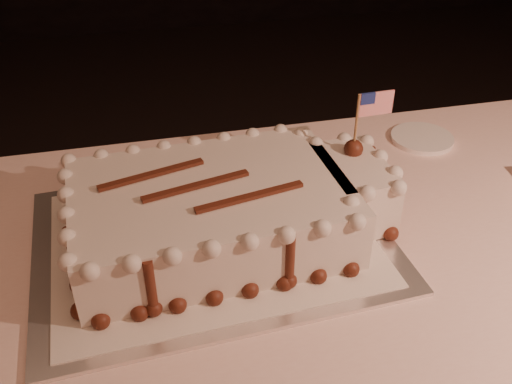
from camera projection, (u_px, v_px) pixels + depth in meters
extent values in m
cube|color=#FBD0C3|center=(277.00, 366.00, 1.25)|extent=(2.40, 0.80, 0.75)
cube|color=silver|center=(212.00, 240.00, 1.02)|extent=(0.64, 0.49, 0.01)
cube|color=silver|center=(212.00, 238.00, 1.01)|extent=(0.57, 0.45, 0.00)
cube|color=silver|center=(211.00, 212.00, 0.98)|extent=(0.48, 0.33, 0.11)
cube|color=silver|center=(352.00, 188.00, 1.04)|extent=(0.12, 0.18, 0.11)
sphere|color=#582416|center=(101.00, 321.00, 0.84)|extent=(0.03, 0.03, 0.03)
sphere|color=#582416|center=(140.00, 313.00, 0.85)|extent=(0.03, 0.03, 0.03)
sphere|color=#582416|center=(178.00, 305.00, 0.87)|extent=(0.03, 0.03, 0.03)
sphere|color=#582416|center=(214.00, 297.00, 0.88)|extent=(0.03, 0.03, 0.03)
sphere|color=#582416|center=(250.00, 290.00, 0.89)|extent=(0.03, 0.03, 0.03)
sphere|color=#582416|center=(285.00, 283.00, 0.91)|extent=(0.03, 0.03, 0.03)
sphere|color=#582416|center=(318.00, 276.00, 0.92)|extent=(0.03, 0.03, 0.03)
sphere|color=#582416|center=(351.00, 269.00, 0.93)|extent=(0.03, 0.03, 0.03)
sphere|color=#582416|center=(346.00, 250.00, 0.97)|extent=(0.03, 0.03, 0.03)
sphere|color=#582416|center=(361.00, 239.00, 1.00)|extent=(0.03, 0.03, 0.03)
sphere|color=#582416|center=(391.00, 233.00, 1.01)|extent=(0.03, 0.03, 0.03)
sphere|color=#582416|center=(388.00, 218.00, 1.05)|extent=(0.03, 0.03, 0.03)
sphere|color=#582416|center=(374.00, 201.00, 1.09)|extent=(0.03, 0.03, 0.03)
sphere|color=#582416|center=(361.00, 184.00, 1.14)|extent=(0.03, 0.03, 0.03)
sphere|color=#582416|center=(340.00, 182.00, 1.14)|extent=(0.03, 0.03, 0.03)
sphere|color=#582416|center=(313.00, 187.00, 1.13)|extent=(0.03, 0.03, 0.03)
sphere|color=#582416|center=(299.00, 177.00, 1.16)|extent=(0.03, 0.03, 0.03)
sphere|color=#582416|center=(279.00, 173.00, 1.17)|extent=(0.03, 0.03, 0.03)
sphere|color=#582416|center=(253.00, 177.00, 1.16)|extent=(0.03, 0.03, 0.03)
sphere|color=#582416|center=(225.00, 182.00, 1.14)|extent=(0.03, 0.03, 0.03)
sphere|color=#582416|center=(197.00, 186.00, 1.13)|extent=(0.03, 0.03, 0.03)
sphere|color=#582416|center=(169.00, 191.00, 1.12)|extent=(0.03, 0.03, 0.03)
sphere|color=#582416|center=(139.00, 195.00, 1.11)|extent=(0.03, 0.03, 0.03)
sphere|color=#582416|center=(109.00, 200.00, 1.09)|extent=(0.03, 0.03, 0.03)
sphere|color=#582416|center=(78.00, 205.00, 1.08)|extent=(0.03, 0.03, 0.03)
sphere|color=#582416|center=(76.00, 221.00, 1.04)|extent=(0.03, 0.03, 0.03)
sphere|color=#582416|center=(76.00, 241.00, 0.99)|extent=(0.03, 0.03, 0.03)
sphere|color=#582416|center=(78.00, 262.00, 0.95)|extent=(0.03, 0.03, 0.03)
sphere|color=#582416|center=(79.00, 285.00, 0.90)|extent=(0.03, 0.03, 0.03)
sphere|color=#582416|center=(80.00, 311.00, 0.86)|extent=(0.03, 0.03, 0.03)
sphere|color=silver|center=(90.00, 272.00, 0.79)|extent=(0.03, 0.03, 0.03)
sphere|color=silver|center=(132.00, 264.00, 0.80)|extent=(0.03, 0.03, 0.03)
sphere|color=silver|center=(172.00, 256.00, 0.81)|extent=(0.03, 0.03, 0.03)
sphere|color=silver|center=(212.00, 249.00, 0.82)|extent=(0.03, 0.03, 0.03)
sphere|color=silver|center=(250.00, 242.00, 0.84)|extent=(0.03, 0.03, 0.03)
sphere|color=silver|center=(287.00, 235.00, 0.85)|extent=(0.03, 0.03, 0.03)
sphere|color=silver|center=(322.00, 228.00, 0.86)|extent=(0.03, 0.03, 0.03)
sphere|color=silver|center=(357.00, 222.00, 0.88)|extent=(0.03, 0.03, 0.03)
sphere|color=silver|center=(351.00, 204.00, 0.92)|extent=(0.03, 0.03, 0.03)
sphere|color=silver|center=(367.00, 193.00, 0.94)|extent=(0.03, 0.03, 0.03)
sphere|color=silver|center=(398.00, 188.00, 0.95)|extent=(0.03, 0.03, 0.03)
sphere|color=silver|center=(395.00, 173.00, 0.99)|extent=(0.03, 0.03, 0.03)
sphere|color=silver|center=(380.00, 157.00, 1.04)|extent=(0.03, 0.03, 0.03)
sphere|color=silver|center=(367.00, 142.00, 1.08)|extent=(0.03, 0.03, 0.03)
sphere|color=silver|center=(344.00, 140.00, 1.09)|extent=(0.03, 0.03, 0.03)
sphere|color=silver|center=(316.00, 144.00, 1.07)|extent=(0.03, 0.03, 0.03)
sphere|color=silver|center=(301.00, 135.00, 1.10)|extent=(0.03, 0.03, 0.03)
sphere|color=silver|center=(281.00, 131.00, 1.12)|extent=(0.03, 0.03, 0.03)
sphere|color=silver|center=(253.00, 135.00, 1.10)|extent=(0.03, 0.03, 0.03)
sphere|color=silver|center=(224.00, 139.00, 1.09)|extent=(0.03, 0.03, 0.03)
sphere|color=silver|center=(194.00, 143.00, 1.08)|extent=(0.03, 0.03, 0.03)
sphere|color=silver|center=(164.00, 148.00, 1.06)|extent=(0.03, 0.03, 0.03)
sphere|color=silver|center=(133.00, 152.00, 1.05)|extent=(0.03, 0.03, 0.03)
sphere|color=silver|center=(101.00, 157.00, 1.04)|extent=(0.03, 0.03, 0.03)
sphere|color=silver|center=(69.00, 161.00, 1.02)|extent=(0.03, 0.03, 0.03)
sphere|color=silver|center=(65.00, 177.00, 0.98)|extent=(0.03, 0.03, 0.03)
sphere|color=silver|center=(66.00, 195.00, 0.94)|extent=(0.03, 0.03, 0.03)
sphere|color=silver|center=(66.00, 215.00, 0.89)|extent=(0.03, 0.03, 0.03)
sphere|color=silver|center=(67.00, 237.00, 0.85)|extent=(0.03, 0.03, 0.03)
sphere|color=silver|center=(68.00, 262.00, 0.80)|extent=(0.03, 0.03, 0.03)
cylinder|color=#582416|center=(151.00, 287.00, 0.83)|extent=(0.02, 0.02, 0.10)
sphere|color=#582416|center=(154.00, 308.00, 0.86)|extent=(0.03, 0.03, 0.03)
cylinder|color=#582416|center=(290.00, 260.00, 0.88)|extent=(0.02, 0.02, 0.10)
sphere|color=#582416|center=(289.00, 281.00, 0.91)|extent=(0.03, 0.03, 0.03)
cylinder|color=#582416|center=(360.00, 219.00, 0.97)|extent=(0.02, 0.02, 0.10)
sphere|color=#582416|center=(357.00, 239.00, 0.99)|extent=(0.03, 0.03, 0.03)
cylinder|color=#582416|center=(368.00, 170.00, 1.09)|extent=(0.02, 0.02, 0.10)
sphere|color=#582416|center=(366.00, 189.00, 1.12)|extent=(0.03, 0.03, 0.03)
cylinder|color=#582416|center=(296.00, 152.00, 1.15)|extent=(0.02, 0.02, 0.10)
sphere|color=#582416|center=(295.00, 170.00, 1.17)|extent=(0.03, 0.03, 0.03)
cylinder|color=#582416|center=(192.00, 167.00, 1.10)|extent=(0.02, 0.02, 0.10)
sphere|color=#582416|center=(194.00, 186.00, 1.13)|extent=(0.03, 0.03, 0.03)
cylinder|color=#582416|center=(78.00, 184.00, 1.05)|extent=(0.02, 0.02, 0.10)
sphere|color=#582416|center=(82.00, 203.00, 1.08)|extent=(0.03, 0.03, 0.03)
cylinder|color=#582416|center=(73.00, 254.00, 0.89)|extent=(0.02, 0.02, 0.10)
sphere|color=#582416|center=(78.00, 275.00, 0.92)|extent=(0.03, 0.03, 0.03)
cube|color=#582416|center=(152.00, 174.00, 0.97)|extent=(0.18, 0.06, 0.01)
cube|color=#582416|center=(196.00, 186.00, 0.94)|extent=(0.19, 0.06, 0.01)
cube|color=#582416|center=(250.00, 197.00, 0.92)|extent=(0.19, 0.05, 0.01)
sphere|color=#582416|center=(353.00, 149.00, 1.04)|extent=(0.04, 0.04, 0.04)
cylinder|color=#A37146|center=(356.00, 129.00, 1.01)|extent=(0.00, 0.00, 0.13)
cube|color=red|center=(376.00, 104.00, 0.99)|extent=(0.06, 0.01, 0.04)
cube|color=navy|center=(368.00, 99.00, 0.98)|extent=(0.03, 0.01, 0.02)
cylinder|color=white|center=(422.00, 138.00, 1.32)|extent=(0.14, 0.14, 0.01)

